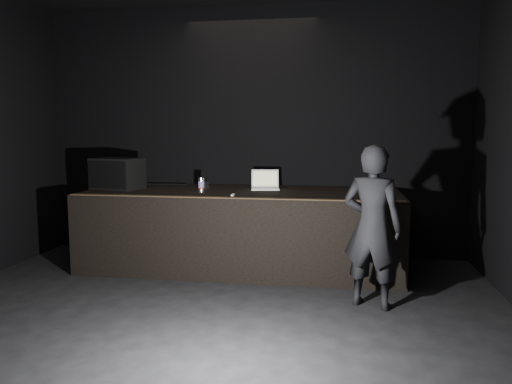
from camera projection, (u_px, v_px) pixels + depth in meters
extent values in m
plane|color=black|center=(176.00, 360.00, 3.87)|extent=(7.00, 7.00, 0.00)
cube|color=black|center=(252.00, 132.00, 7.09)|extent=(6.00, 0.10, 3.50)
cube|color=black|center=(242.00, 229.00, 6.48)|extent=(4.00, 1.50, 1.00)
cube|color=brown|center=(230.00, 198.00, 5.73)|extent=(3.92, 0.10, 0.01)
cube|color=black|center=(117.00, 174.00, 6.61)|extent=(0.69, 0.55, 0.41)
cube|color=black|center=(107.00, 175.00, 6.40)|extent=(0.57, 0.14, 0.35)
cylinder|color=black|center=(156.00, 184.00, 7.14)|extent=(0.89, 0.07, 0.02)
cube|color=white|center=(265.00, 189.00, 6.57)|extent=(0.40, 0.31, 0.02)
cube|color=silver|center=(265.00, 188.00, 6.56)|extent=(0.32, 0.19, 0.00)
cube|color=white|center=(265.00, 178.00, 6.71)|extent=(0.37, 0.13, 0.23)
cube|color=gold|center=(265.00, 178.00, 6.70)|extent=(0.32, 0.11, 0.19)
cylinder|color=silver|center=(201.00, 185.00, 6.28)|extent=(0.08, 0.08, 0.18)
cylinder|color=#331B98|center=(201.00, 184.00, 6.28)|extent=(0.08, 0.08, 0.08)
cylinder|color=#A0160E|center=(201.00, 188.00, 6.28)|extent=(0.08, 0.08, 0.01)
cylinder|color=white|center=(206.00, 186.00, 6.54)|extent=(0.08, 0.08, 0.10)
cube|color=silver|center=(233.00, 195.00, 5.90)|extent=(0.04, 0.13, 0.02)
imported|color=black|center=(372.00, 226.00, 4.96)|extent=(0.70, 0.58, 1.64)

